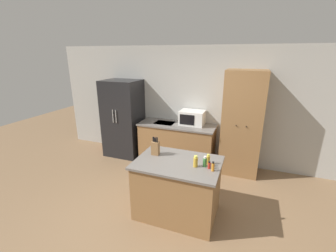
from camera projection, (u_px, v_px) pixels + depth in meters
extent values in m
plane|color=#846647|center=(160.00, 221.00, 3.41)|extent=(14.00, 14.00, 0.00)
cube|color=#B2B2AD|center=(199.00, 106.00, 5.08)|extent=(7.20, 0.06, 2.60)
cube|color=black|center=(123.00, 118.00, 5.45)|extent=(0.86, 0.70, 1.84)
cylinder|color=silver|center=(113.00, 116.00, 5.10)|extent=(0.02, 0.02, 0.30)
cylinder|color=silver|center=(116.00, 116.00, 5.07)|extent=(0.02, 0.02, 0.30)
cube|color=olive|center=(177.00, 144.00, 5.17)|extent=(1.67, 0.64, 0.88)
cube|color=slate|center=(177.00, 125.00, 5.03)|extent=(1.71, 0.68, 0.03)
cube|color=#9EA0A3|center=(165.00, 123.00, 5.12)|extent=(0.44, 0.34, 0.01)
cube|color=olive|center=(242.00, 124.00, 4.54)|extent=(0.77, 0.57, 2.13)
sphere|color=black|center=(236.00, 126.00, 4.29)|extent=(0.02, 0.02, 0.02)
sphere|color=black|center=(246.00, 127.00, 4.23)|extent=(0.02, 0.02, 0.02)
cube|color=olive|center=(177.00, 189.00, 3.47)|extent=(1.20, 0.83, 0.86)
cube|color=slate|center=(178.00, 163.00, 3.33)|extent=(1.26, 0.89, 0.03)
cube|color=white|center=(192.00, 118.00, 4.96)|extent=(0.53, 0.40, 0.31)
cube|color=black|center=(187.00, 120.00, 4.80)|extent=(0.32, 0.01, 0.22)
cube|color=olive|center=(155.00, 148.00, 3.52)|extent=(0.12, 0.09, 0.22)
cylinder|color=black|center=(153.00, 139.00, 3.49)|extent=(0.02, 0.02, 0.08)
cylinder|color=black|center=(154.00, 139.00, 3.49)|extent=(0.02, 0.02, 0.08)
cylinder|color=black|center=(155.00, 140.00, 3.48)|extent=(0.02, 0.02, 0.07)
cylinder|color=black|center=(156.00, 140.00, 3.46)|extent=(0.02, 0.02, 0.09)
cylinder|color=black|center=(157.00, 140.00, 3.46)|extent=(0.02, 0.02, 0.08)
cylinder|color=gold|center=(208.00, 160.00, 3.23)|extent=(0.05, 0.05, 0.13)
cylinder|color=#E5DB4C|center=(208.00, 155.00, 3.21)|extent=(0.04, 0.04, 0.03)
cylinder|color=orange|center=(213.00, 167.00, 3.05)|extent=(0.04, 0.04, 0.11)
cylinder|color=black|center=(213.00, 163.00, 3.02)|extent=(0.03, 0.03, 0.02)
cylinder|color=#B2281E|center=(209.00, 166.00, 3.11)|extent=(0.04, 0.04, 0.09)
cylinder|color=black|center=(209.00, 162.00, 3.09)|extent=(0.03, 0.03, 0.02)
cylinder|color=#337033|center=(205.00, 162.00, 3.16)|extent=(0.05, 0.05, 0.13)
cylinder|color=silver|center=(205.00, 157.00, 3.14)|extent=(0.04, 0.04, 0.03)
cylinder|color=gold|center=(196.00, 162.00, 3.16)|extent=(0.06, 0.06, 0.14)
cylinder|color=#E5DB4C|center=(196.00, 157.00, 3.13)|extent=(0.05, 0.05, 0.03)
cylinder|color=red|center=(107.00, 142.00, 5.97)|extent=(0.11, 0.11, 0.36)
cylinder|color=black|center=(106.00, 134.00, 5.91)|extent=(0.05, 0.05, 0.06)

